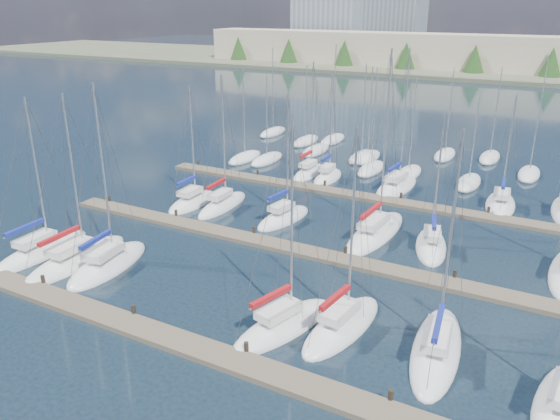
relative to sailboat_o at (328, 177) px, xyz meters
The scene contains 21 objects.
ground 26.44m from the sailboat_o, 78.97° to the left, with size 400.00×400.00×0.00m, color #1B2A37.
dock_near 32.43m from the sailboat_o, 81.03° to the right, with size 44.00×1.93×1.10m.
dock_mid 18.73m from the sailboat_o, 74.33° to the right, with size 44.00×1.93×1.10m.
dock_far 6.47m from the sailboat_o, 38.58° to the right, with size 44.00×1.93×1.10m.
sailboat_o is the anchor object (origin of this frame).
sailboat_n 2.54m from the sailboat_o, 168.11° to the left, with size 2.18×7.07×12.95m.
sailboat_d 29.40m from the sailboat_o, 71.11° to the right, with size 4.46×8.31×13.07m.
sailboat_k 15.41m from the sailboat_o, 51.34° to the right, with size 3.26×10.50×15.46m.
sailboat_b 28.51m from the sailboat_o, 106.36° to the right, with size 3.32×9.59×12.93m.
sailboat_l 18.97m from the sailboat_o, 41.09° to the right, with size 4.03×7.45×11.05m.
sailboat_j 12.89m from the sailboat_o, 83.53° to the right, with size 3.30×7.09×11.77m.
sailboat_p 7.52m from the sailboat_o, ahead, with size 3.33×8.80×14.56m.
sailboat_c 27.37m from the sailboat_o, 101.39° to the right, with size 4.34×8.64×13.73m.
sailboat_f 31.52m from the sailboat_o, 55.25° to the right, with size 3.63×9.32×12.94m.
sailboat_i 13.62m from the sailboat_o, 112.11° to the right, with size 2.64×7.86×12.83m.
sailboat_q 17.66m from the sailboat_o, ahead, with size 3.39×7.70×11.03m.
sailboat_a 29.93m from the sailboat_o, 112.56° to the right, with size 3.06×8.84×12.48m.
sailboat_h 15.59m from the sailboat_o, 121.20° to the right, with size 3.00×6.98×11.76m.
sailboat_e 29.06m from the sailboat_o, 64.39° to the right, with size 3.43×8.13×12.66m.
distant_boats 9.74m from the sailboat_o, 85.79° to the left, with size 36.93×20.75×13.30m.
shoreline 116.24m from the sailboat_o, 94.07° to the left, with size 400.00×60.00×38.00m.
Camera 1 is at (17.43, -17.93, 17.82)m, focal length 35.00 mm.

